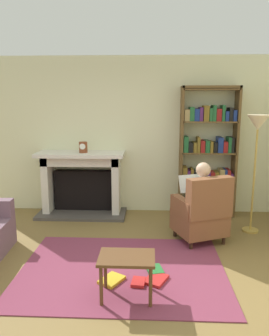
# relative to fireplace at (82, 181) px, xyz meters

# --- Properties ---
(ground) EXTENTS (14.00, 14.00, 0.00)m
(ground) POSITION_rel_fireplace_xyz_m (0.86, -2.30, -0.58)
(ground) COLOR olive
(back_wall) EXTENTS (5.60, 0.10, 2.70)m
(back_wall) POSITION_rel_fireplace_xyz_m (0.86, 0.25, 0.77)
(back_wall) COLOR beige
(back_wall) RESTS_ON ground
(area_rug) EXTENTS (2.40, 1.80, 0.01)m
(area_rug) POSITION_rel_fireplace_xyz_m (0.86, -2.00, -0.58)
(area_rug) COLOR #7E334B
(area_rug) RESTS_ON ground
(fireplace) EXTENTS (1.51, 0.64, 1.10)m
(fireplace) POSITION_rel_fireplace_xyz_m (0.00, 0.00, 0.00)
(fireplace) COLOR #4C4742
(fireplace) RESTS_ON ground
(mantel_clock) EXTENTS (0.14, 0.14, 0.18)m
(mantel_clock) POSITION_rel_fireplace_xyz_m (0.05, -0.10, 0.61)
(mantel_clock) COLOR brown
(mantel_clock) RESTS_ON fireplace
(bookshelf) EXTENTS (0.95, 0.32, 2.19)m
(bookshelf) POSITION_rel_fireplace_xyz_m (2.15, 0.03, 0.49)
(bookshelf) COLOR brown
(bookshelf) RESTS_ON ground
(armchair_reading) EXTENTS (0.83, 0.82, 0.97)m
(armchair_reading) POSITION_rel_fireplace_xyz_m (1.90, -1.14, -0.16)
(armchair_reading) COLOR #331E14
(armchair_reading) RESTS_ON ground
(seated_reader) EXTENTS (0.50, 0.59, 1.14)m
(seated_reader) POSITION_rel_fireplace_xyz_m (1.86, -1.03, 0.04)
(seated_reader) COLOR silver
(seated_reader) RESTS_ON ground
(side_table) EXTENTS (0.56, 0.39, 0.45)m
(side_table) POSITION_rel_fireplace_xyz_m (0.95, -2.55, -0.20)
(side_table) COLOR brown
(side_table) RESTS_ON ground
(scattered_books) EXTENTS (0.80, 0.54, 0.04)m
(scattered_books) POSITION_rel_fireplace_xyz_m (1.07, -2.20, -0.55)
(scattered_books) COLOR #267233
(scattered_books) RESTS_ON area_rug
(floor_lamp) EXTENTS (0.32, 0.32, 1.76)m
(floor_lamp) POSITION_rel_fireplace_xyz_m (2.72, -0.71, 0.91)
(floor_lamp) COLOR #B7933F
(floor_lamp) RESTS_ON ground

